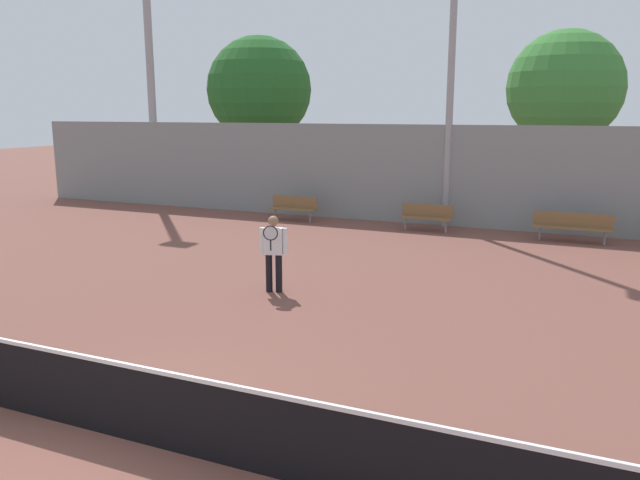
{
  "coord_description": "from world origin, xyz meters",
  "views": [
    {
      "loc": [
        4.89,
        -5.18,
        3.75
      ],
      "look_at": [
        -0.53,
        7.26,
        0.93
      ],
      "focal_mm": 35.0,
      "sensor_mm": 36.0,
      "label": 1
    }
  ],
  "objects_px": {
    "bench_adjacent_court": "(426,215)",
    "tree_green_tall": "(565,89)",
    "tree_green_broad": "(259,90)",
    "tennis_net": "(112,398)",
    "tennis_player": "(274,249)",
    "bench_courtside_near": "(573,224)",
    "light_pole_far_right": "(454,5)",
    "bench_courtside_far": "(294,206)",
    "light_pole_center_back": "(148,36)"
  },
  "relations": [
    {
      "from": "light_pole_center_back",
      "to": "tree_green_tall",
      "type": "relative_size",
      "value": 1.78
    },
    {
      "from": "tennis_player",
      "to": "light_pole_center_back",
      "type": "bearing_deg",
      "value": 121.54
    },
    {
      "from": "bench_courtside_near",
      "to": "light_pole_center_back",
      "type": "xyz_separation_m",
      "value": [
        -16.28,
        1.79,
        6.17
      ]
    },
    {
      "from": "tennis_player",
      "to": "tree_green_tall",
      "type": "xyz_separation_m",
      "value": [
        4.72,
        15.62,
        3.68
      ]
    },
    {
      "from": "tennis_net",
      "to": "tree_green_tall",
      "type": "xyz_separation_m",
      "value": [
        3.65,
        21.68,
        4.12
      ]
    },
    {
      "from": "light_pole_center_back",
      "to": "bench_adjacent_court",
      "type": "bearing_deg",
      "value": -8.52
    },
    {
      "from": "tennis_player",
      "to": "bench_courtside_far",
      "type": "relative_size",
      "value": 0.96
    },
    {
      "from": "tree_green_tall",
      "to": "tree_green_broad",
      "type": "distance_m",
      "value": 13.99
    },
    {
      "from": "light_pole_center_back",
      "to": "tree_green_tall",
      "type": "bearing_deg",
      "value": 20.57
    },
    {
      "from": "bench_adjacent_court",
      "to": "light_pole_far_right",
      "type": "xyz_separation_m",
      "value": [
        0.36,
        1.12,
        6.45
      ]
    },
    {
      "from": "bench_courtside_far",
      "to": "light_pole_far_right",
      "type": "relative_size",
      "value": 0.14
    },
    {
      "from": "tennis_player",
      "to": "bench_adjacent_court",
      "type": "distance_m",
      "value": 8.15
    },
    {
      "from": "bench_adjacent_court",
      "to": "tree_green_broad",
      "type": "distance_m",
      "value": 13.99
    },
    {
      "from": "tennis_net",
      "to": "tennis_player",
      "type": "bearing_deg",
      "value": 99.99
    },
    {
      "from": "bench_adjacent_court",
      "to": "light_pole_far_right",
      "type": "relative_size",
      "value": 0.14
    },
    {
      "from": "tennis_net",
      "to": "bench_courtside_far",
      "type": "distance_m",
      "value": 14.8
    },
    {
      "from": "tennis_net",
      "to": "tennis_player",
      "type": "distance_m",
      "value": 6.16
    },
    {
      "from": "tree_green_tall",
      "to": "tree_green_broad",
      "type": "relative_size",
      "value": 0.94
    },
    {
      "from": "tree_green_tall",
      "to": "bench_adjacent_court",
      "type": "bearing_deg",
      "value": -114.61
    },
    {
      "from": "tennis_net",
      "to": "light_pole_center_back",
      "type": "distance_m",
      "value": 20.72
    },
    {
      "from": "bench_courtside_near",
      "to": "light_pole_far_right",
      "type": "xyz_separation_m",
      "value": [
        -3.97,
        1.12,
        6.45
      ]
    },
    {
      "from": "bench_courtside_far",
      "to": "light_pole_far_right",
      "type": "height_order",
      "value": "light_pole_far_right"
    },
    {
      "from": "bench_courtside_far",
      "to": "tree_green_tall",
      "type": "distance_m",
      "value": 11.87
    },
    {
      "from": "bench_adjacent_court",
      "to": "light_pole_far_right",
      "type": "distance_m",
      "value": 6.56
    },
    {
      "from": "light_pole_center_back",
      "to": "tree_green_broad",
      "type": "height_order",
      "value": "light_pole_center_back"
    },
    {
      "from": "tennis_net",
      "to": "bench_courtside_near",
      "type": "distance_m",
      "value": 14.8
    },
    {
      "from": "light_pole_center_back",
      "to": "tree_green_broad",
      "type": "distance_m",
      "value": 6.84
    },
    {
      "from": "tennis_player",
      "to": "tree_green_broad",
      "type": "distance_m",
      "value": 19.09
    },
    {
      "from": "tennis_net",
      "to": "tree_green_broad",
      "type": "relative_size",
      "value": 1.56
    },
    {
      "from": "bench_courtside_far",
      "to": "light_pole_center_back",
      "type": "xyz_separation_m",
      "value": [
        -7.25,
        1.79,
        6.18
      ]
    },
    {
      "from": "light_pole_far_right",
      "to": "tree_green_broad",
      "type": "relative_size",
      "value": 1.61
    },
    {
      "from": "bench_adjacent_court",
      "to": "tennis_net",
      "type": "bearing_deg",
      "value": -90.74
    },
    {
      "from": "tennis_net",
      "to": "light_pole_far_right",
      "type": "xyz_separation_m",
      "value": [
        0.54,
        15.22,
        6.48
      ]
    },
    {
      "from": "light_pole_center_back",
      "to": "tree_green_tall",
      "type": "xyz_separation_m",
      "value": [
        15.42,
        5.79,
        -2.08
      ]
    },
    {
      "from": "light_pole_center_back",
      "to": "tree_green_broad",
      "type": "xyz_separation_m",
      "value": [
        1.44,
        6.41,
        -1.91
      ]
    },
    {
      "from": "light_pole_far_right",
      "to": "bench_courtside_near",
      "type": "bearing_deg",
      "value": -15.79
    },
    {
      "from": "bench_courtside_near",
      "to": "bench_adjacent_court",
      "type": "distance_m",
      "value": 4.32
    },
    {
      "from": "bench_adjacent_court",
      "to": "tree_green_tall",
      "type": "relative_size",
      "value": 0.24
    },
    {
      "from": "bench_courtside_far",
      "to": "tree_green_broad",
      "type": "relative_size",
      "value": 0.23
    },
    {
      "from": "bench_courtside_near",
      "to": "tree_green_tall",
      "type": "xyz_separation_m",
      "value": [
        -0.85,
        7.58,
        4.09
      ]
    },
    {
      "from": "tree_green_broad",
      "to": "bench_adjacent_court",
      "type": "bearing_deg",
      "value": -37.96
    },
    {
      "from": "tennis_player",
      "to": "light_pole_center_back",
      "type": "distance_m",
      "value": 15.63
    },
    {
      "from": "bench_courtside_far",
      "to": "tree_green_tall",
      "type": "relative_size",
      "value": 0.25
    },
    {
      "from": "bench_courtside_near",
      "to": "bench_courtside_far",
      "type": "xyz_separation_m",
      "value": [
        -9.03,
        -0.0,
        -0.0
      ]
    },
    {
      "from": "bench_adjacent_court",
      "to": "bench_courtside_near",
      "type": "bearing_deg",
      "value": 0.02
    },
    {
      "from": "tree_green_broad",
      "to": "bench_courtside_near",
      "type": "bearing_deg",
      "value": -28.93
    },
    {
      "from": "light_pole_far_right",
      "to": "tree_green_broad",
      "type": "distance_m",
      "value": 13.15
    },
    {
      "from": "bench_courtside_near",
      "to": "light_pole_center_back",
      "type": "distance_m",
      "value": 17.5
    },
    {
      "from": "tennis_player",
      "to": "tennis_net",
      "type": "bearing_deg",
      "value": -95.9
    },
    {
      "from": "tennis_player",
      "to": "bench_adjacent_court",
      "type": "bearing_deg",
      "value": 65.3
    }
  ]
}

